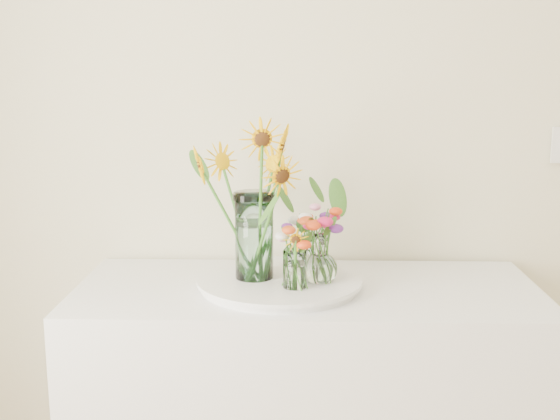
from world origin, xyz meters
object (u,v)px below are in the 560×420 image
(small_vase_b, at_px, (320,259))
(small_vase_c, at_px, (313,255))
(tray, at_px, (280,284))
(small_vase_a, at_px, (295,270))
(mason_jar, at_px, (254,236))

(small_vase_b, height_order, small_vase_c, small_vase_b)
(tray, height_order, small_vase_b, small_vase_b)
(small_vase_a, bearing_deg, tray, 117.09)
(mason_jar, xyz_separation_m, small_vase_c, (0.18, 0.07, -0.07))
(small_vase_c, bearing_deg, tray, -143.71)
(small_vase_b, bearing_deg, mason_jar, 170.05)
(tray, bearing_deg, small_vase_b, -13.20)
(mason_jar, height_order, small_vase_b, mason_jar)
(tray, relative_size, mason_jar, 1.77)
(small_vase_a, xyz_separation_m, small_vase_c, (0.06, 0.16, 0.00))
(mason_jar, bearing_deg, small_vase_a, -38.03)
(small_vase_a, relative_size, small_vase_c, 0.97)
(small_vase_a, bearing_deg, small_vase_b, 39.26)
(small_vase_a, bearing_deg, mason_jar, 141.97)
(small_vase_a, distance_m, small_vase_c, 0.17)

